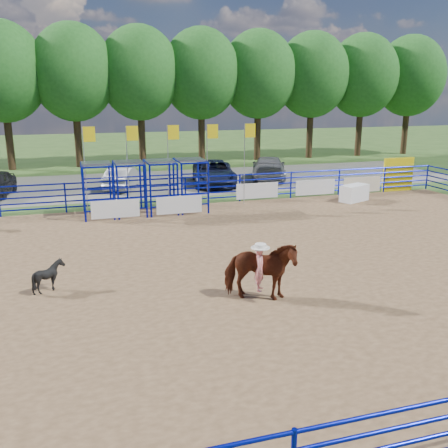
{
  "coord_description": "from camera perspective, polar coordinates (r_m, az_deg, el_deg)",
  "views": [
    {
      "loc": [
        -5.51,
        -15.1,
        5.76
      ],
      "look_at": [
        -0.62,
        1.0,
        1.3
      ],
      "focal_mm": 40.0,
      "sensor_mm": 36.0,
      "label": 1
    }
  ],
  "objects": [
    {
      "name": "ground",
      "position": [
        17.07,
        2.99,
        -4.89
      ],
      "size": [
        120.0,
        120.0,
        0.0
      ],
      "primitive_type": "plane",
      "color": "#416127",
      "rests_on": "ground"
    },
    {
      "name": "car_b",
      "position": [
        31.25,
        -11.45,
        5.21
      ],
      "size": [
        2.84,
        4.33,
        1.35
      ],
      "primitive_type": "imported",
      "rotation": [
        0.0,
        0.0,
        2.76
      ],
      "color": "gray",
      "rests_on": "gravel_strip"
    },
    {
      "name": "arena_dirt",
      "position": [
        17.07,
        2.99,
        -4.86
      ],
      "size": [
        30.0,
        20.0,
        0.02
      ],
      "primitive_type": "cube",
      "color": "olive",
      "rests_on": "ground"
    },
    {
      "name": "perimeter_fence",
      "position": [
        16.83,
        3.03,
        -2.49
      ],
      "size": [
        30.1,
        20.1,
        1.5
      ],
      "color": "#060F93",
      "rests_on": "ground"
    },
    {
      "name": "calf",
      "position": [
        15.72,
        -19.39,
        -5.62
      ],
      "size": [
        0.99,
        0.91,
        0.94
      ],
      "primitive_type": "imported",
      "rotation": [
        0.0,
        0.0,
        1.37
      ],
      "color": "black",
      "rests_on": "arena_dirt"
    },
    {
      "name": "treeline",
      "position": [
        41.5,
        -9.68,
        17.1
      ],
      "size": [
        56.4,
        6.4,
        11.24
      ],
      "color": "#3F2B19",
      "rests_on": "ground"
    },
    {
      "name": "announcer_table",
      "position": [
        27.96,
        14.67,
        3.45
      ],
      "size": [
        1.84,
        1.39,
        0.89
      ],
      "primitive_type": "cube",
      "rotation": [
        0.0,
        0.0,
        0.42
      ],
      "color": "silver",
      "rests_on": "arena_dirt"
    },
    {
      "name": "chute_assembly",
      "position": [
        24.62,
        -8.19,
        4.17
      ],
      "size": [
        19.32,
        2.41,
        4.2
      ],
      "color": "#060F93",
      "rests_on": "ground"
    },
    {
      "name": "car_c",
      "position": [
        31.93,
        -1.18,
        5.87
      ],
      "size": [
        3.56,
        5.9,
        1.53
      ],
      "primitive_type": "imported",
      "rotation": [
        0.0,
        0.0,
        -0.19
      ],
      "color": "black",
      "rests_on": "gravel_strip"
    },
    {
      "name": "gravel_strip",
      "position": [
        33.07,
        -7.06,
        4.72
      ],
      "size": [
        40.0,
        10.0,
        0.01
      ],
      "primitive_type": "cube",
      "color": "gray",
      "rests_on": "ground"
    },
    {
      "name": "horse_and_rider",
      "position": [
        14.11,
        4.13,
        -5.15
      ],
      "size": [
        2.27,
        1.7,
        2.3
      ],
      "color": "#5D2512",
      "rests_on": "arena_dirt"
    },
    {
      "name": "car_d",
      "position": [
        34.01,
        5.14,
        6.39
      ],
      "size": [
        3.97,
        5.81,
        1.56
      ],
      "primitive_type": "imported",
      "rotation": [
        0.0,
        0.0,
        2.78
      ],
      "color": "#5C5C5F",
      "rests_on": "gravel_strip"
    }
  ]
}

